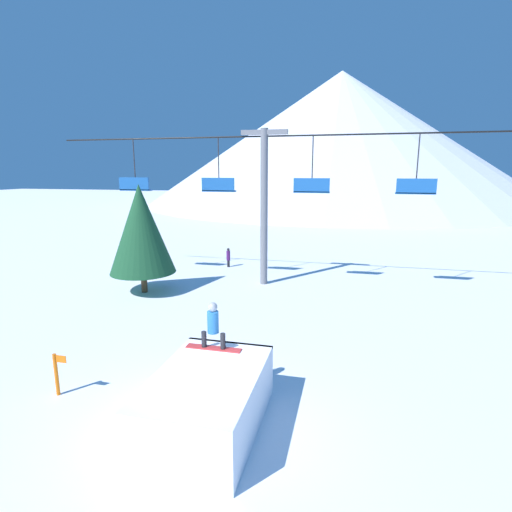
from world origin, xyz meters
The scene contains 8 objects.
ground_plane centered at (0.00, 0.00, 0.00)m, with size 220.00×220.00×0.00m, color white.
mountain_ridge centered at (0.00, 70.48, 11.88)m, with size 71.17×71.17×23.75m.
snow_ramp centered at (-0.11, -0.16, 0.70)m, with size 2.40×3.74×1.41m.
snowboarder centered at (-0.41, 1.17, 2.05)m, with size 1.50×0.30×1.29m.
chairlift centered at (-1.53, 12.37, 4.94)m, with size 23.23×0.44×8.15m.
pine_tree_near centered at (-7.09, 9.46, 3.22)m, with size 3.24×3.24×5.42m.
trail_marker centered at (-4.60, 0.25, 0.65)m, with size 0.41×0.10×1.20m.
distant_skier centered at (-4.58, 15.66, 0.67)m, with size 0.24×0.24×1.23m.
Camera 1 is at (3.00, -8.12, 6.02)m, focal length 28.00 mm.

